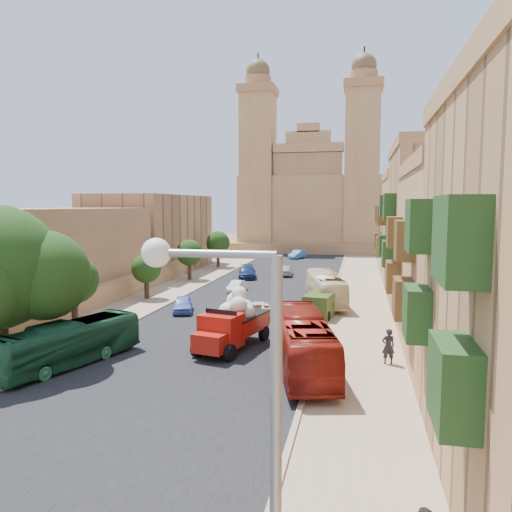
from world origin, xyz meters
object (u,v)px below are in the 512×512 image
at_px(bus_red_east, 303,342).
at_px(pedestrian_c, 335,302).
at_px(bus_green_north, 69,343).
at_px(car_blue_b, 297,254).
at_px(street_tree_a, 74,280).
at_px(olive_pickup, 321,304).
at_px(street_tree_c, 189,253).
at_px(car_cream, 260,309).
at_px(car_white_b, 286,270).
at_px(pedestrian_a, 388,346).
at_px(bus_cream_east, 326,288).
at_px(car_blue_a, 183,304).
at_px(car_dkblue, 247,272).
at_px(street_tree_b, 146,269).
at_px(streetlamp, 244,443).
at_px(red_truck, 232,322).
at_px(church, 311,201).
at_px(car_white_a, 237,286).
at_px(street_tree_d, 218,243).

xyz_separation_m(bus_red_east, pedestrian_c, (1.00, 13.67, -0.48)).
bearing_deg(bus_green_north, car_blue_b, 102.44).
height_order(street_tree_a, olive_pickup, street_tree_a).
bearing_deg(street_tree_c, olive_pickup, -44.12).
xyz_separation_m(olive_pickup, car_cream, (-4.69, -1.30, -0.30)).
relative_size(car_white_b, pedestrian_a, 2.02).
xyz_separation_m(bus_cream_east, car_blue_a, (-11.15, -5.90, -0.73)).
bearing_deg(bus_cream_east, car_dkblue, -65.79).
height_order(street_tree_b, streetlamp, streetlamp).
relative_size(olive_pickup, bus_red_east, 0.45).
height_order(streetlamp, red_truck, streetlamp).
relative_size(church, red_truck, 5.48).
relative_size(streetlamp, car_dkblue, 1.65).
distance_m(bus_red_east, car_blue_b, 55.07).
relative_size(church, pedestrian_a, 18.33).
xyz_separation_m(bus_green_north, car_cream, (7.79, 13.76, -0.62)).
xyz_separation_m(streetlamp, olive_pickup, (-1.22, 32.00, -4.30)).
xyz_separation_m(red_truck, bus_cream_east, (4.63, 15.03, -0.24)).
height_order(church, car_blue_a, church).
relative_size(car_white_a, car_blue_b, 0.79).
distance_m(street_tree_c, bus_red_east, 33.45).
distance_m(car_cream, pedestrian_a, 13.60).
relative_size(church, street_tree_b, 8.65).
xyz_separation_m(red_truck, car_white_b, (-1.37, 31.62, -0.93)).
bearing_deg(street_tree_a, car_white_a, 67.35).
relative_size(street_tree_a, bus_green_north, 0.60).
distance_m(red_truck, car_dkblue, 29.38).
distance_m(street_tree_c, car_dkblue, 7.26).
bearing_deg(olive_pickup, bus_cream_east, 90.00).
bearing_deg(red_truck, olive_pickup, 65.38).
relative_size(bus_green_north, bus_cream_east, 0.89).
relative_size(street_tree_d, pedestrian_a, 2.56).
distance_m(streetlamp, car_dkblue, 52.19).
bearing_deg(car_blue_b, street_tree_b, -84.89).
relative_size(bus_green_north, car_dkblue, 1.76).
height_order(street_tree_b, pedestrian_a, street_tree_b).
height_order(street_tree_a, bus_red_east, street_tree_a).
bearing_deg(car_blue_a, olive_pickup, -12.59).
bearing_deg(streetlamp, street_tree_d, 106.46).
relative_size(car_cream, car_dkblue, 0.87).
height_order(church, olive_pickup, church).
height_order(car_dkblue, car_blue_b, car_dkblue).
distance_m(church, bus_green_north, 74.37).
bearing_deg(streetlamp, street_tree_a, 126.44).
bearing_deg(bus_green_north, pedestrian_a, 30.38).
xyz_separation_m(red_truck, bus_green_north, (-7.85, -4.95, -0.39)).
bearing_deg(bus_cream_east, car_blue_a, 15.58).
relative_size(streetlamp, bus_cream_east, 0.83).
distance_m(street_tree_b, car_dkblue, 16.14).
xyz_separation_m(bus_red_east, car_white_b, (-6.00, 34.58, -0.79)).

